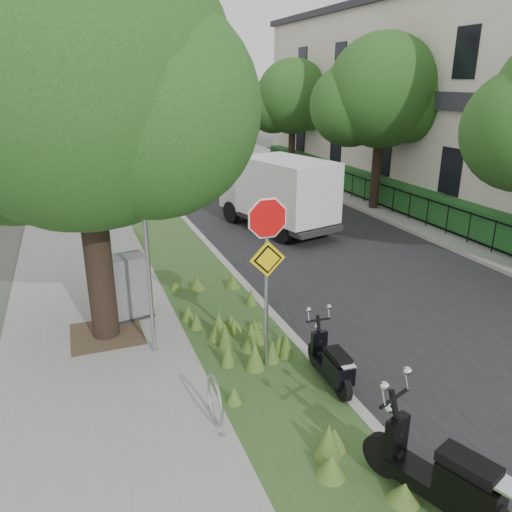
{
  "coord_description": "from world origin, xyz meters",
  "views": [
    {
      "loc": [
        -4.33,
        -6.68,
        5.0
      ],
      "look_at": [
        -0.67,
        3.06,
        1.3
      ],
      "focal_mm": 35.0,
      "sensor_mm": 36.0,
      "label": 1
    }
  ],
  "objects_px": {
    "sign_assembly": "(267,250)",
    "scooter_far": "(333,369)",
    "scooter_near": "(450,484)",
    "utility_cabinet": "(125,288)",
    "box_truck": "(278,190)"
  },
  "relations": [
    {
      "from": "sign_assembly",
      "to": "scooter_far",
      "type": "bearing_deg",
      "value": -52.09
    },
    {
      "from": "sign_assembly",
      "to": "scooter_near",
      "type": "distance_m",
      "value": 4.25
    },
    {
      "from": "scooter_far",
      "to": "utility_cabinet",
      "type": "height_order",
      "value": "utility_cabinet"
    },
    {
      "from": "sign_assembly",
      "to": "box_truck",
      "type": "bearing_deg",
      "value": 65.69
    },
    {
      "from": "scooter_near",
      "to": "scooter_far",
      "type": "height_order",
      "value": "scooter_near"
    },
    {
      "from": "sign_assembly",
      "to": "utility_cabinet",
      "type": "xyz_separation_m",
      "value": [
        -2.11,
        2.92,
        -1.55
      ]
    },
    {
      "from": "scooter_far",
      "to": "utility_cabinet",
      "type": "xyz_separation_m",
      "value": [
        -2.9,
        3.93,
        0.31
      ]
    },
    {
      "from": "box_truck",
      "to": "sign_assembly",
      "type": "bearing_deg",
      "value": -114.31
    },
    {
      "from": "sign_assembly",
      "to": "utility_cabinet",
      "type": "height_order",
      "value": "sign_assembly"
    },
    {
      "from": "scooter_far",
      "to": "box_truck",
      "type": "height_order",
      "value": "box_truck"
    },
    {
      "from": "scooter_far",
      "to": "box_truck",
      "type": "relative_size",
      "value": 0.3
    },
    {
      "from": "scooter_near",
      "to": "scooter_far",
      "type": "distance_m",
      "value": 2.78
    },
    {
      "from": "sign_assembly",
      "to": "box_truck",
      "type": "relative_size",
      "value": 0.64
    },
    {
      "from": "box_truck",
      "to": "utility_cabinet",
      "type": "bearing_deg",
      "value": -137.63
    },
    {
      "from": "scooter_near",
      "to": "box_truck",
      "type": "bearing_deg",
      "value": 76.25
    }
  ]
}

